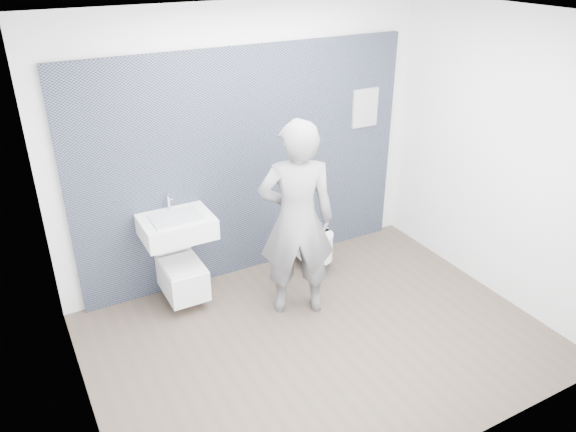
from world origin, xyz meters
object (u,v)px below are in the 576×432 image
toilet_square (182,276)px  visitor (297,220)px  washbasin (177,226)px  toilet_rounded (312,242)px

toilet_square → visitor: (0.94, -0.64, 0.67)m
washbasin → toilet_rounded: bearing=-1.7°
washbasin → visitor: (0.94, -0.65, 0.13)m
toilet_square → visitor: bearing=-34.1°
toilet_square → toilet_rounded: 1.48m
washbasin → visitor: bearing=-34.8°
toilet_square → visitor: 1.32m
toilet_rounded → visitor: bearing=-131.5°
washbasin → toilet_square: size_ratio=0.90×
toilet_square → visitor: size_ratio=0.38×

